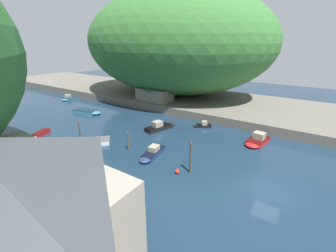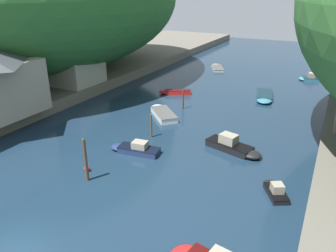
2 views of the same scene
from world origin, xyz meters
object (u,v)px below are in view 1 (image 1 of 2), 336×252
at_px(boat_mid_channel, 37,136).
at_px(boat_yellow_tender, 67,98).
at_px(boat_open_rowboat, 88,112).
at_px(boat_far_right_bank, 202,125).
at_px(boat_far_upstream, 87,142).
at_px(boat_white_cruiser, 161,127).
at_px(right_bank_cottage, 155,92).
at_px(channel_buoy_near, 177,171).
at_px(boat_cabin_cruiser, 257,140).
at_px(boat_navy_launch, 152,154).

distance_m(boat_mid_channel, boat_yellow_tender, 24.29).
bearing_deg(boat_open_rowboat, boat_far_right_bank, 92.40).
relative_size(boat_far_upstream, boat_white_cruiser, 0.96).
height_order(right_bank_cottage, boat_far_upstream, right_bank_cottage).
relative_size(boat_far_upstream, boat_open_rowboat, 0.89).
bearing_deg(right_bank_cottage, channel_buoy_near, -138.20).
bearing_deg(boat_mid_channel, right_bank_cottage, -127.50).
xyz_separation_m(boat_far_upstream, channel_buoy_near, (0.63, -14.76, -0.05)).
relative_size(boat_yellow_tender, boat_white_cruiser, 0.61).
distance_m(boat_yellow_tender, boat_far_right_bank, 36.81).
bearing_deg(boat_white_cruiser, boat_yellow_tender, -171.24).
xyz_separation_m(boat_mid_channel, boat_far_right_bank, (18.14, -19.31, 0.03)).
distance_m(boat_far_upstream, channel_buoy_near, 14.78).
height_order(right_bank_cottage, boat_far_right_bank, right_bank_cottage).
xyz_separation_m(boat_far_upstream, boat_mid_channel, (-2.59, 8.53, -0.06)).
height_order(boat_mid_channel, boat_yellow_tender, boat_yellow_tender).
xyz_separation_m(boat_mid_channel, channel_buoy_near, (3.22, -23.30, 0.00)).
distance_m(boat_cabin_cruiser, channel_buoy_near, 14.30).
bearing_deg(boat_open_rowboat, boat_cabin_cruiser, 85.43).
height_order(boat_far_right_bank, channel_buoy_near, boat_far_right_bank).
bearing_deg(boat_navy_launch, boat_far_upstream, 5.72).
height_order(boat_cabin_cruiser, boat_white_cruiser, boat_white_cruiser).
relative_size(boat_cabin_cruiser, boat_open_rowboat, 0.81).
xyz_separation_m(right_bank_cottage, boat_far_right_bank, (-5.46, -14.24, -3.19)).
bearing_deg(boat_mid_channel, boat_navy_launch, 169.49).
distance_m(boat_mid_channel, channel_buoy_near, 23.52).
xyz_separation_m(boat_far_upstream, boat_yellow_tender, (14.28, 26.01, 0.04)).
bearing_deg(boat_far_right_bank, boat_open_rowboat, 74.53).
bearing_deg(boat_open_rowboat, right_bank_cottage, 130.47).
relative_size(boat_far_upstream, channel_buoy_near, 7.51).
xyz_separation_m(right_bank_cottage, boat_white_cruiser, (-10.28, -8.82, -3.04)).
distance_m(boat_white_cruiser, channel_buoy_near, 13.80).
bearing_deg(boat_white_cruiser, boat_navy_launch, -46.37).
height_order(right_bank_cottage, boat_cabin_cruiser, right_bank_cottage).
bearing_deg(boat_far_upstream, boat_cabin_cruiser, -100.48).
height_order(boat_yellow_tender, boat_open_rowboat, boat_yellow_tender).
bearing_deg(boat_far_upstream, boat_navy_launch, -121.68).
bearing_deg(right_bank_cottage, boat_open_rowboat, 142.08).
xyz_separation_m(boat_cabin_cruiser, boat_mid_channel, (-16.42, 28.79, -0.15)).
relative_size(right_bank_cottage, boat_far_right_bank, 2.44).
bearing_deg(boat_cabin_cruiser, right_bank_cottage, -7.61).
height_order(boat_cabin_cruiser, boat_far_right_bank, boat_cabin_cruiser).
xyz_separation_m(boat_mid_channel, boat_yellow_tender, (16.87, 17.48, 0.09)).
bearing_deg(boat_open_rowboat, boat_white_cruiser, 81.34).
bearing_deg(boat_white_cruiser, boat_far_right_bank, 56.90).
distance_m(boat_navy_launch, boat_yellow_tender, 37.87).
bearing_deg(right_bank_cottage, boat_navy_launch, -144.42).
bearing_deg(boat_white_cruiser, right_bank_cottage, 145.84).
distance_m(boat_far_upstream, boat_white_cruiser, 12.00).
bearing_deg(boat_mid_channel, boat_yellow_tender, -69.36).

